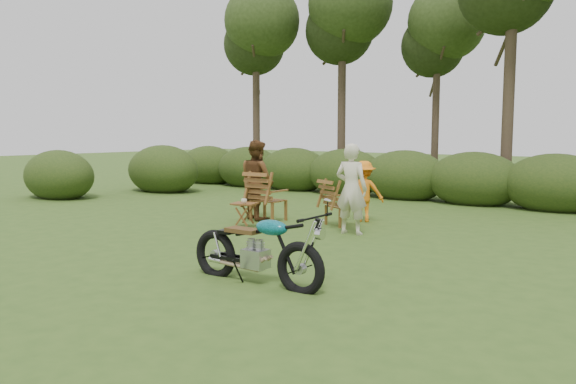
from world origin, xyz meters
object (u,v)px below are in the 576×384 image
Objects in this scene: lawn_chair_right at (342,225)px; child at (363,222)px; cup at (244,201)px; adult_b at (257,219)px; adult_a at (351,234)px; lawn_chair_left at (268,221)px; side_table at (245,215)px; motorcycle at (256,283)px.

child reaches higher than lawn_chair_right.
cup is 1.34m from adult_b.
adult_b is (-2.58, 0.30, 0.00)m from adult_a.
lawn_chair_right is 1.63m from lawn_chair_left.
side_table is (-1.36, -1.44, 0.25)m from lawn_chair_right.
child is at bearing 103.14° from motorcycle.
adult_b reaches higher than child.
lawn_chair_left is 0.61× the size of adult_b.
child reaches higher than side_table.
cup is (0.23, -1.03, 0.55)m from lawn_chair_left.
cup is 2.21m from adult_a.
motorcycle is 4.63m from lawn_chair_right.
motorcycle is 3.83× the size of side_table.
lawn_chair_right is at bearing 106.66° from motorcycle.
adult_b reaches higher than side_table.
lawn_chair_right is at bearing -54.46° from adult_a.
side_table is at bearing 12.64° from adult_a.
adult_b is at bearing 35.26° from lawn_chair_right.
adult_a is 2.60m from adult_b.
motorcycle is 4.11m from side_table.
cup is at bearing -61.67° from side_table.
adult_a is (2.22, -0.26, 0.00)m from lawn_chair_left.
adult_b reaches higher than lawn_chair_right.
adult_b is 2.31m from child.
adult_a reaches higher than lawn_chair_left.
lawn_chair_left is 2.10× the size of side_table.
adult_a reaches higher than motorcycle.
motorcycle is 1.11× the size of adult_b.
cup is 2.67m from child.
adult_a is at bearing 170.60° from lawn_chair_left.
motorcycle is 1.14× the size of adult_a.
adult_a is 1.52m from child.
lawn_chair_right is at bearing 52.04° from child.
lawn_chair_left is (-3.06, 3.92, 0.00)m from motorcycle.
motorcycle reaches higher than side_table.
lawn_chair_right is 0.73× the size of child.
adult_a is (1.99, 0.77, -0.55)m from cup.
lawn_chair_left reaches higher than lawn_chair_right.
side_table is 0.30m from cup.
adult_a is at bearing 81.83° from child.
lawn_chair_left is at bearing 39.37° from lawn_chair_right.
side_table is 0.29× the size of adult_b.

